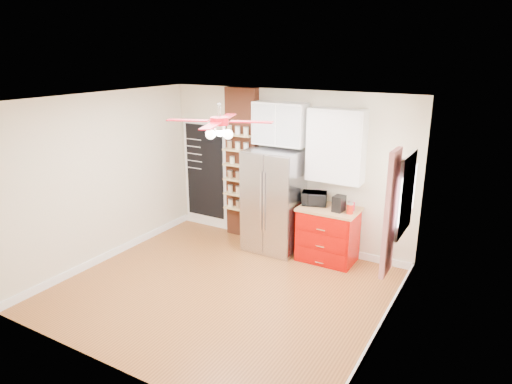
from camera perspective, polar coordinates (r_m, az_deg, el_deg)
The scene contains 21 objects.
floor at distance 6.73m, azimuth -4.11°, elevation -12.08°, with size 4.50×4.50×0.00m, color #9B5A27.
ceiling at distance 5.90m, azimuth -4.67°, elevation 11.43°, with size 4.50×4.50×0.00m, color white.
wall_back at distance 7.85m, azimuth 3.87°, elevation 2.86°, with size 4.50×0.02×2.70m, color beige.
wall_front at distance 4.79m, azimuth -18.06°, elevation -7.58°, with size 4.50×0.02×2.70m, color beige.
wall_left at distance 7.64m, azimuth -18.48°, elevation 1.60°, with size 0.02×4.00×2.70m, color beige.
wall_right at distance 5.32m, azimuth 16.17°, elevation -4.88°, with size 0.02×4.00×2.70m, color beige.
chalkboard at distance 8.74m, azimuth -6.33°, elevation 2.59°, with size 0.95×0.05×1.95m.
brick_pillar at distance 8.18m, azimuth -1.74°, elevation 3.49°, with size 0.60×0.16×2.70m, color brown.
fridge at distance 7.69m, azimuth 2.24°, elevation -1.11°, with size 0.90×0.70×1.75m, color #A3A3A7.
upper_glass_cabinet at distance 7.56m, azimuth 3.05°, elevation 8.51°, with size 0.90×0.35×0.70m, color white.
red_cabinet at distance 7.51m, azimuth 8.97°, elevation -5.22°, with size 0.94×0.64×0.90m.
upper_shelf_unit at distance 7.25m, azimuth 9.98°, elevation 5.70°, with size 0.90×0.30×1.15m, color white.
window at distance 6.09m, azimuth 18.26°, elevation -0.26°, with size 0.04×0.75×1.05m, color white.
curtain at distance 5.62m, azimuth 16.46°, elevation -2.62°, with size 0.06×0.40×1.55m, color red.
ceiling_fan at distance 5.94m, azimuth -4.61°, elevation 8.78°, with size 1.40×1.40×0.44m.
toaster_oven at distance 7.43m, azimuth 7.31°, elevation -0.80°, with size 0.39×0.27×0.22m, color black.
coffee_maker at distance 7.19m, azimuth 10.32°, elevation -1.44°, with size 0.16×0.20×0.25m, color black.
canister_left at distance 7.13m, azimuth 11.65°, elevation -2.10°, with size 0.10×0.10×0.15m, color #AF1809.
canister_right at distance 7.29m, azimuth 11.83°, elevation -1.69°, with size 0.11×0.11×0.15m, color #B50A26.
pantry_jar_oats at distance 8.12m, azimuth -2.98°, elevation 3.98°, with size 0.09×0.09×0.12m, color #F0EFB8.
pantry_jar_beans at distance 7.95m, azimuth -1.18°, elevation 3.73°, with size 0.08×0.08×0.13m, color olive.
Camera 1 is at (3.34, -4.84, 3.29)m, focal length 32.00 mm.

